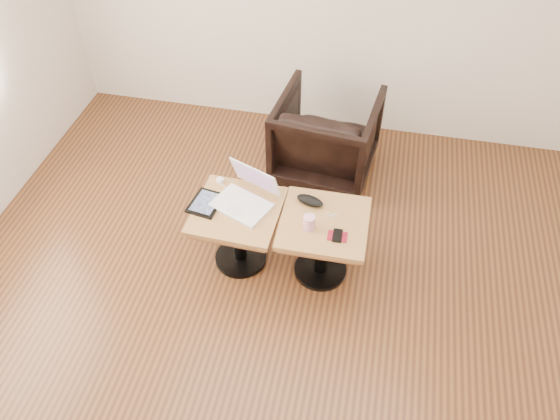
% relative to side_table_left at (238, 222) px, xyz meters
% --- Properties ---
extents(room_shell, '(4.52, 4.52, 2.71)m').
position_rel_side_table_left_xyz_m(room_shell, '(0.40, -0.58, 0.99)').
color(room_shell, '#452617').
rests_on(room_shell, ground).
extents(side_table_left, '(0.55, 0.55, 0.48)m').
position_rel_side_table_left_xyz_m(side_table_left, '(0.00, 0.00, 0.00)').
color(side_table_left, black).
rests_on(side_table_left, ground).
extents(side_table_right, '(0.54, 0.54, 0.48)m').
position_rel_side_table_left_xyz_m(side_table_right, '(0.55, 0.01, 0.00)').
color(side_table_right, black).
rests_on(side_table_right, ground).
extents(laptop, '(0.44, 0.42, 0.24)m').
position_rel_side_table_left_xyz_m(laptop, '(0.04, 0.08, 0.17)').
color(laptop, white).
rests_on(laptop, side_table_left).
extents(tablet, '(0.22, 0.26, 0.02)m').
position_rel_side_table_left_xyz_m(tablet, '(-0.20, 0.00, 0.13)').
color(tablet, black).
rests_on(tablet, side_table_left).
extents(charging_adapter, '(0.06, 0.06, 0.03)m').
position_rel_side_table_left_xyz_m(charging_adapter, '(-0.17, 0.22, 0.13)').
color(charging_adapter, white).
rests_on(charging_adapter, side_table_left).
extents(glasses_case, '(0.19, 0.12, 0.06)m').
position_rel_side_table_left_xyz_m(glasses_case, '(0.44, 0.14, 0.15)').
color(glasses_case, black).
rests_on(glasses_case, side_table_right).
extents(striped_cup, '(0.08, 0.08, 0.09)m').
position_rel_side_table_left_xyz_m(striped_cup, '(0.46, -0.06, 0.17)').
color(striped_cup, pink).
rests_on(striped_cup, side_table_right).
extents(earbuds_tangle, '(0.06, 0.04, 0.01)m').
position_rel_side_table_left_xyz_m(earbuds_tangle, '(0.58, 0.07, 0.13)').
color(earbuds_tangle, white).
rests_on(earbuds_tangle, side_table_right).
extents(phone_on_sleeve, '(0.12, 0.10, 0.01)m').
position_rel_side_table_left_xyz_m(phone_on_sleeve, '(0.64, -0.10, 0.13)').
color(phone_on_sleeve, maroon).
rests_on(phone_on_sleeve, side_table_right).
extents(armchair, '(0.80, 0.82, 0.67)m').
position_rel_side_table_left_xyz_m(armchair, '(0.42, 1.03, -0.03)').
color(armchair, black).
rests_on(armchair, ground).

